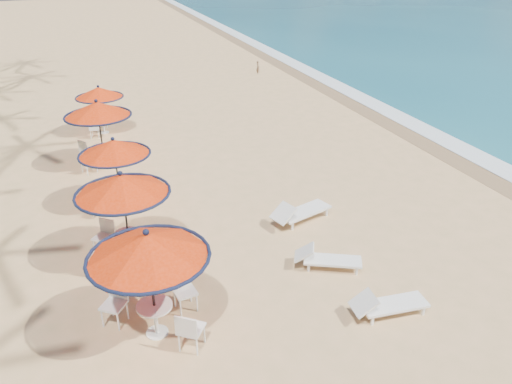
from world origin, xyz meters
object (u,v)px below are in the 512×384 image
Objects in this scene: station_2 at (115,155)px; station_4 at (99,97)px; lounger_mid at (326,258)px; lounger_near at (387,304)px; station_0 at (150,258)px; lounger_far at (299,212)px; station_3 at (96,116)px; station_1 at (121,196)px.

station_2 reaches higher than station_4.
station_2 is 7.35m from lounger_mid.
lounger_near is (5.19, -15.10, -1.37)m from station_4.
station_0 is 4.98m from lounger_mid.
lounger_mid is at bearing -116.14° from lounger_far.
station_0 is 6.39m from station_2.
lounger_far is at bearing 96.27° from lounger_near.
station_3 is at bearing -94.67° from station_4.
station_1 is 1.38× the size of lounger_near.
station_4 reaches higher than lounger_far.
lounger_far is (-0.12, 4.65, 0.04)m from lounger_near.
station_1 reaches higher than lounger_near.
station_0 is 1.43× the size of lounger_near.
station_3 is 3.82m from station_4.
station_3 is 8.72m from lounger_far.
station_3 reaches higher than station_1.
station_1 is (-0.25, 3.19, -0.06)m from station_0.
station_3 reaches higher than lounger_far.
station_0 is 1.25× the size of lounger_far.
station_0 is at bearing -85.55° from station_1.
station_4 is at bearing 89.32° from station_1.
station_4 is 1.02× the size of lounger_far.
station_0 is 6.25m from lounger_far.
station_0 is 1.03× the size of station_3.
lounger_far is (4.95, 3.46, -1.61)m from station_0.
lounger_far is at bearing -29.97° from station_2.
lounger_near is 2.21m from lounger_mid.
station_2 reaches higher than lounger_near.
lounger_near is at bearing -71.03° from station_4.
station_0 reaches higher than station_2.
station_2 is 1.30× the size of lounger_mid.
station_3 reaches higher than lounger_near.
station_1 is 1.21× the size of lounger_far.
station_3 is at bearing 94.68° from station_2.
lounger_mid is 0.85× the size of lounger_far.
station_0 is at bearing -89.50° from station_4.
lounger_far is (5.07, -10.45, -1.33)m from station_4.
station_3 is at bearing 110.96° from lounger_far.
station_0 reaches higher than station_3.
lounger_far is at bearing -51.03° from station_3.
station_2 is at bearing -90.04° from station_4.
station_4 is at bearing 89.96° from station_2.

